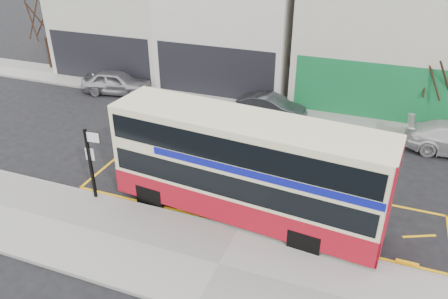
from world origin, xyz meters
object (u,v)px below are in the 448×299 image
at_px(bus_stop_post, 91,157).
at_px(street_tree_right, 442,66).
at_px(car_grey, 271,106).
at_px(car_silver, 117,82).
at_px(street_tree_left, 40,9).
at_px(double_decker_bus, 246,167).

bearing_deg(bus_stop_post, street_tree_right, 38.73).
bearing_deg(bus_stop_post, car_grey, 61.95).
bearing_deg(street_tree_right, car_grey, -167.60).
bearing_deg(car_silver, street_tree_left, 59.94).
height_order(bus_stop_post, street_tree_left, street_tree_left).
relative_size(car_silver, car_grey, 1.13).
bearing_deg(car_grey, street_tree_right, -70.63).
relative_size(car_silver, street_tree_left, 0.69).
relative_size(double_decker_bus, street_tree_left, 1.62).
height_order(car_grey, street_tree_right, street_tree_right).
distance_m(double_decker_bus, street_tree_left, 21.88).
distance_m(car_silver, car_grey, 9.89).
xyz_separation_m(bus_stop_post, street_tree_right, (12.31, 11.88, 1.34)).
xyz_separation_m(car_grey, street_tree_right, (8.06, 1.77, 2.64)).
bearing_deg(street_tree_left, double_decker_bus, -31.83).
bearing_deg(street_tree_left, street_tree_right, -1.66).
relative_size(double_decker_bus, street_tree_right, 2.09).
bearing_deg(bus_stop_post, car_silver, 113.81).
height_order(street_tree_left, street_tree_right, street_tree_left).
height_order(car_silver, car_grey, car_silver).
distance_m(bus_stop_post, car_grey, 11.04).
bearing_deg(car_silver, double_decker_bus, -139.59).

